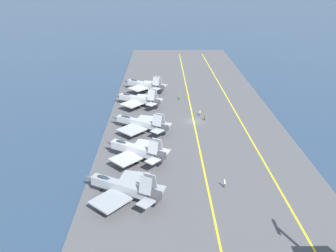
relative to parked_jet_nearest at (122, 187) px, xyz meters
The scene contains 13 objects.
ground_plane 40.22m from the parked_jet_nearest, 23.65° to the right, with size 2000.00×2000.00×0.00m, color navy.
carrier_deck 40.20m from the parked_jet_nearest, 23.65° to the right, with size 197.79×47.80×0.40m, color #4C4C4F.
deck_stripe_foul_line 47.02m from the parked_jet_nearest, 38.50° to the right, with size 178.02×0.36×0.01m, color yellow.
deck_stripe_centerline 40.19m from the parked_jet_nearest, 23.65° to the right, with size 178.02×0.36×0.01m, color yellow.
parked_jet_nearest is the anchor object (origin of this frame).
parked_jet_second 14.29m from the parked_jet_nearest, ahead, with size 13.20×15.14×6.38m.
parked_jet_third 30.34m from the parked_jet_nearest, ahead, with size 13.71×16.72×5.78m.
parked_jet_fourth 48.63m from the parked_jet_nearest, ahead, with size 12.89×15.63×6.45m.
parked_jet_fifth 63.74m from the parked_jet_nearest, ahead, with size 13.22×15.91×6.16m.
crew_white_vest 19.61m from the parked_jet_nearest, 80.16° to the right, with size 0.45×0.39×1.79m.
crew_brown_vest 41.98m from the parked_jet_nearest, 27.31° to the right, with size 0.46×0.40×1.64m.
crew_green_vest 56.52m from the parked_jet_nearest, 13.19° to the right, with size 0.36×0.44×1.76m.
crew_yellow_vest 44.56m from the parked_jet_nearest, 24.16° to the right, with size 0.46×0.42×1.71m.
Camera 1 is at (-91.59, 8.61, 38.74)m, focal length 38.00 mm.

